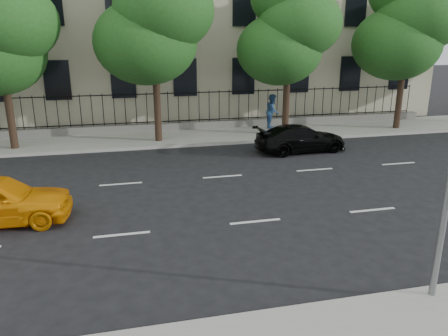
{
  "coord_description": "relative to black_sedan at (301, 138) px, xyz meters",
  "views": [
    {
      "loc": [
        -3.73,
        -9.25,
        5.55
      ],
      "look_at": [
        -0.87,
        3.0,
        1.64
      ],
      "focal_mm": 35.0,
      "sensor_mm": 36.0,
      "label": 1
    }
  ],
  "objects": [
    {
      "name": "tree_e",
      "position": [
        7.46,
        3.39,
        5.55
      ],
      "size": [
        5.71,
        5.31,
        9.46
      ],
      "color": "#382619",
      "rests_on": "far_sidewalk"
    },
    {
      "name": "iron_fence",
      "position": [
        -4.58,
        5.72,
        -0.0
      ],
      "size": [
        30.0,
        0.5,
        2.2
      ],
      "color": "slate",
      "rests_on": "far_sidewalk"
    },
    {
      "name": "far_sidewalk",
      "position": [
        -4.58,
        4.02,
        -0.58
      ],
      "size": [
        60.0,
        4.0,
        0.15
      ],
      "primitive_type": "cube",
      "color": "gray",
      "rests_on": "ground"
    },
    {
      "name": "black_sedan",
      "position": [
        0.0,
        0.0,
        0.0
      ],
      "size": [
        4.6,
        2.13,
        1.3
      ],
      "primitive_type": "imported",
      "rotation": [
        0.0,
        0.0,
        1.64
      ],
      "color": "black",
      "rests_on": "ground"
    },
    {
      "name": "tree_c",
      "position": [
        -6.54,
        3.39,
        5.76
      ],
      "size": [
        5.89,
        5.5,
        9.8
      ],
      "color": "#382619",
      "rests_on": "far_sidewalk"
    },
    {
      "name": "ground",
      "position": [
        -4.58,
        -9.98,
        -0.65
      ],
      "size": [
        120.0,
        120.0,
        0.0
      ],
      "primitive_type": "plane",
      "color": "black",
      "rests_on": "ground"
    },
    {
      "name": "lane_markings",
      "position": [
        -4.58,
        -5.23,
        -0.64
      ],
      "size": [
        49.6,
        4.62,
        0.01
      ],
      "primitive_type": null,
      "color": "silver",
      "rests_on": "ground"
    },
    {
      "name": "tree_d",
      "position": [
        0.46,
        3.39,
        5.19
      ],
      "size": [
        5.34,
        4.94,
        8.84
      ],
      "color": "#382619",
      "rests_on": "far_sidewalk"
    },
    {
      "name": "pedestrian_far",
      "position": [
        0.24,
        4.88,
        0.49
      ],
      "size": [
        1.08,
        1.18,
        1.98
      ],
      "primitive_type": "imported",
      "rotation": [
        0.0,
        0.0,
        1.15
      ],
      "color": "#2E568C",
      "rests_on": "far_sidewalk"
    }
  ]
}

